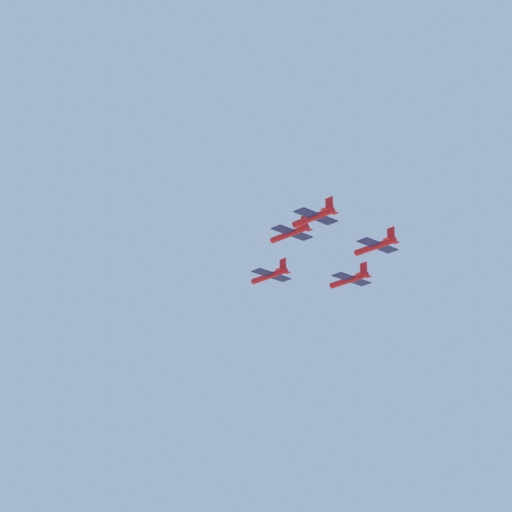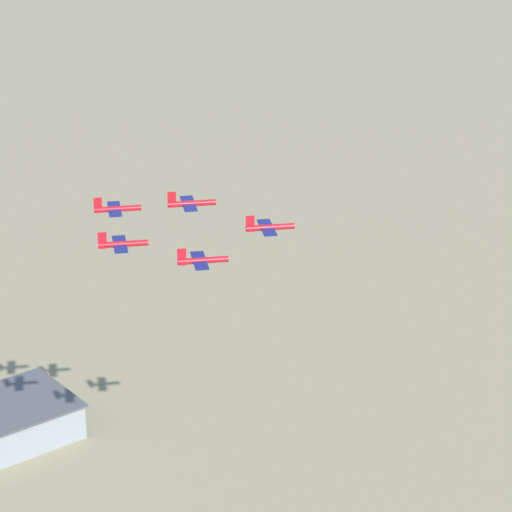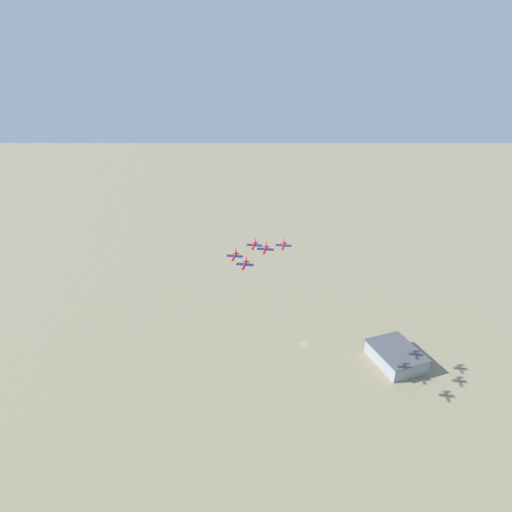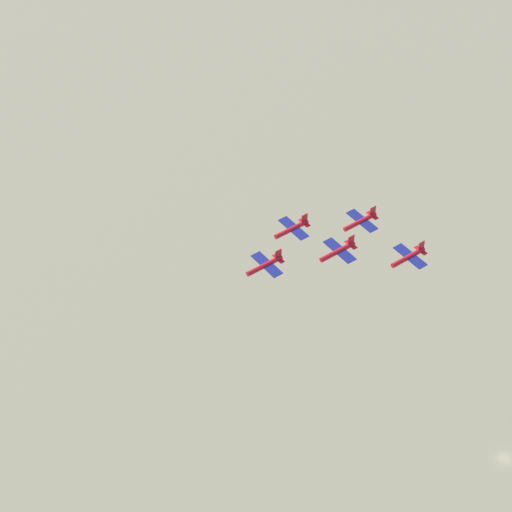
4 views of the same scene
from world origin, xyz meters
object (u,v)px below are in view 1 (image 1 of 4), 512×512
jet_2 (350,279)px  jet_3 (315,217)px  jet_0 (271,275)px  jet_1 (291,233)px  jet_4 (377,246)px

jet_2 → jet_3: size_ratio=1.00×
jet_0 → jet_1: jet_1 is taller
jet_4 → jet_2: bearing=59.5°
jet_2 → jet_3: jet_3 is taller
jet_0 → jet_1: 14.87m
jet_1 → jet_2: jet_1 is taller
jet_1 → jet_2: (-7.13, -13.05, -4.71)m
jet_2 → jet_4: jet_4 is taller
jet_1 → jet_4: size_ratio=1.00×
jet_0 → jet_2: (-14.66, -0.47, -2.24)m
jet_2 → jet_4: size_ratio=1.00×
jet_1 → jet_3: jet_1 is taller
jet_0 → jet_2: bearing=-59.5°
jet_3 → jet_1: bearing=59.5°
jet_1 → jet_2: bearing=0.0°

